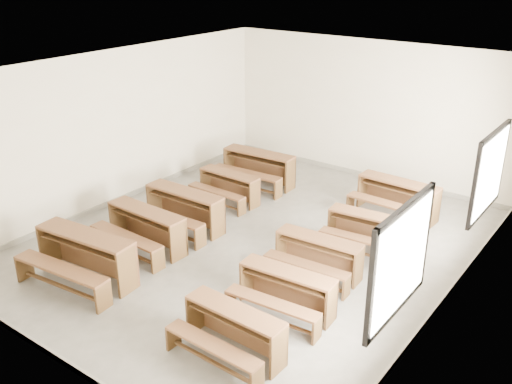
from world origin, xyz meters
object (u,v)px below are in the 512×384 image
Objects in this scene: desk_set_1 at (145,226)px; desk_set_3 at (228,185)px; desk_set_0 at (84,254)px; desk_set_2 at (183,207)px; desk_set_5 at (233,328)px; desk_set_9 at (397,196)px; desk_set_6 at (286,289)px; desk_set_4 at (258,166)px; desk_set_8 at (367,229)px; desk_set_7 at (317,253)px.

desk_set_1 reaches higher than desk_set_3.
desk_set_2 is at bearing 84.93° from desk_set_0.
desk_set_1 is at bearing -85.73° from desk_set_3.
desk_set_5 is 0.89× the size of desk_set_9.
desk_set_3 is at bearing 86.22° from desk_set_0.
desk_set_9 reaches higher than desk_set_6.
desk_set_4 is 1.05× the size of desk_set_9.
desk_set_0 reaches higher than desk_set_6.
desk_set_6 is 4.13m from desk_set_9.
desk_set_4 is (-0.19, 3.68, 0.02)m from desk_set_1.
desk_set_8 reaches higher than desk_set_3.
desk_set_4 is at bearing -172.43° from desk_set_9.
desk_set_5 is 0.98× the size of desk_set_8.
desk_set_3 is 0.93× the size of desk_set_6.
desk_set_4 reaches higher than desk_set_2.
desk_set_7 is (3.15, -2.63, -0.06)m from desk_set_4.
desk_set_9 is at bearing 54.28° from desk_set_0.
desk_set_9 is (3.05, 5.32, -0.04)m from desk_set_0.
desk_set_1 is 3.40m from desk_set_5.
desk_set_3 is 1.16m from desk_set_4.
desk_set_1 reaches higher than desk_set_8.
desk_set_1 is (-0.02, 1.34, -0.04)m from desk_set_0.
desk_set_5 is 2.42m from desk_set_7.
desk_set_7 is (-0.17, 1.20, -0.00)m from desk_set_6.
desk_set_9 is at bearing 42.88° from desk_set_2.
desk_set_4 is (-0.18, 2.66, 0.01)m from desk_set_2.
desk_set_3 is at bearing 136.04° from desk_set_6.
desk_set_5 is at bearing -60.39° from desk_set_4.
desk_set_0 is 1.14× the size of desk_set_1.
desk_set_1 is 3.14m from desk_set_7.
desk_set_8 is at bearing -24.70° from desk_set_4.
desk_set_9 is at bearing 53.64° from desk_set_1.
desk_set_8 is (0.08, 2.52, -0.01)m from desk_set_6.
desk_set_3 is at bearing 94.10° from desk_set_1.
desk_set_7 is at bearing 94.66° from desk_set_5.
desk_set_2 is 3.93m from desk_set_5.
desk_set_9 reaches higher than desk_set_5.
desk_set_8 is (3.34, -0.16, 0.01)m from desk_set_3.
desk_set_3 is 4.22m from desk_set_6.
desk_set_3 is 3.34m from desk_set_8.
desk_set_4 is 1.19× the size of desk_set_5.
desk_set_0 reaches higher than desk_set_2.
desk_set_6 is at bearing -37.92° from desk_set_3.
desk_set_9 is at bearing 25.99° from desk_set_3.
desk_set_7 is at bearing -0.34° from desk_set_2.
desk_set_1 is at bearing 84.86° from desk_set_0.
desk_set_3 is at bearing 93.09° from desk_set_2.
desk_set_1 is at bearing -149.05° from desk_set_8.
desk_set_9 reaches higher than desk_set_3.
desk_set_0 is at bearing -87.98° from desk_set_1.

